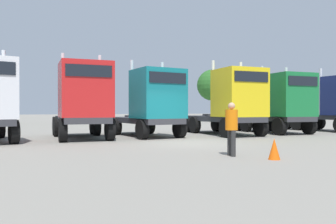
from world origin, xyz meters
The scene contains 9 objects.
ground centered at (0.00, 0.00, 0.00)m, with size 200.00×200.00×0.00m, color gray.
semi_truck_red centered at (-3.97, 3.52, 1.98)m, with size 2.65×6.05×4.41m.
semi_truck_teal centered at (-0.25, 3.61, 1.87)m, with size 3.19×6.24×4.23m.
semi_truck_yellow centered at (4.43, 2.86, 1.95)m, with size 2.67×6.30×4.39m.
semi_truck_green centered at (8.25, 3.09, 1.94)m, with size 2.74×5.92×4.29m.
visitor_in_hivis centered at (-0.50, -4.62, 1.01)m, with size 0.46×0.46×1.75m.
traffic_cone_near centered at (0.25, -5.81, 0.32)m, with size 0.36×0.36×0.65m, color #F2590C.
oak_far_centre centered at (-0.09, 24.36, 4.18)m, with size 3.70×3.70×6.05m.
oak_far_right centered at (14.78, 23.20, 4.51)m, with size 3.84×3.84×6.45m.
Camera 1 is at (-6.76, -14.27, 1.52)m, focal length 37.20 mm.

